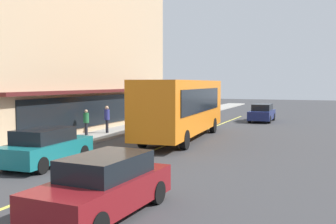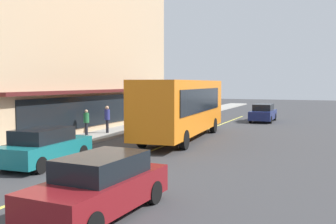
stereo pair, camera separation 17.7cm
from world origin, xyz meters
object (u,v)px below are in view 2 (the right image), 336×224
at_px(car_navy, 263,113).
at_px(pedestrian_waiting, 170,107).
at_px(pedestrian_mid_block, 107,117).
at_px(pedestrian_near_storefront, 86,120).
at_px(car_maroon, 100,186).
at_px(car_teal, 45,147).
at_px(bus, 183,106).

xyz_separation_m(car_navy, pedestrian_waiting, (-2.46, 7.68, 0.46)).
xyz_separation_m(pedestrian_mid_block, pedestrian_near_storefront, (-1.40, 0.64, -0.11)).
distance_m(car_maroon, car_navy, 26.07).
relative_size(car_teal, pedestrian_mid_block, 2.53).
bearing_deg(car_maroon, car_teal, 51.12).
bearing_deg(pedestrian_waiting, car_navy, -72.25).
bearing_deg(car_navy, car_teal, 166.12).
height_order(bus, car_maroon, bus).
height_order(pedestrian_mid_block, pedestrian_waiting, pedestrian_waiting).
height_order(bus, car_teal, bus).
bearing_deg(car_navy, pedestrian_waiting, 107.75).
distance_m(car_teal, pedestrian_waiting, 19.43).
bearing_deg(car_teal, pedestrian_waiting, 6.83).
relative_size(bus, car_maroon, 2.57).
bearing_deg(car_navy, bus, 167.75).
height_order(bus, pedestrian_waiting, bus).
height_order(car_teal, pedestrian_mid_block, pedestrian_mid_block).
xyz_separation_m(car_navy, car_teal, (-21.75, 5.37, 0.00)).
height_order(car_maroon, pedestrian_near_storefront, pedestrian_near_storefront).
xyz_separation_m(car_teal, pedestrian_near_storefront, (7.51, 3.11, 0.34)).
relative_size(pedestrian_mid_block, pedestrian_near_storefront, 1.10).
bearing_deg(bus, car_teal, 163.88).
xyz_separation_m(car_teal, pedestrian_waiting, (19.29, 2.31, 0.46)).
xyz_separation_m(pedestrian_mid_block, pedestrian_waiting, (10.38, -0.16, 0.01)).
bearing_deg(car_teal, pedestrian_mid_block, 15.53).
bearing_deg(pedestrian_mid_block, car_teal, -164.47).
distance_m(bus, pedestrian_mid_block, 5.16).
bearing_deg(car_navy, car_maroon, 179.98).
distance_m(car_teal, pedestrian_near_storefront, 8.14).
bearing_deg(pedestrian_near_storefront, car_maroon, -144.40).
xyz_separation_m(car_teal, pedestrian_mid_block, (8.91, 2.47, 0.45)).
height_order(pedestrian_near_storefront, pedestrian_waiting, pedestrian_waiting).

